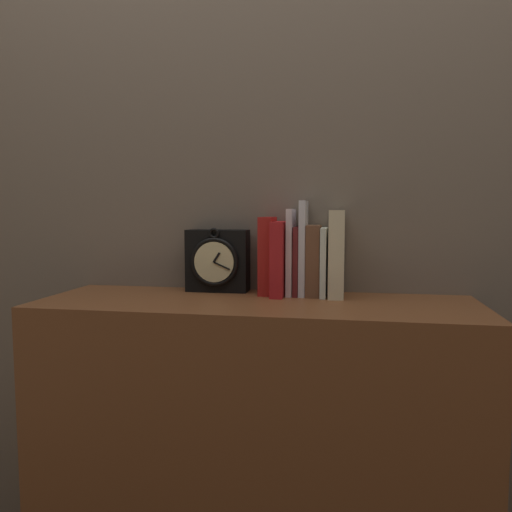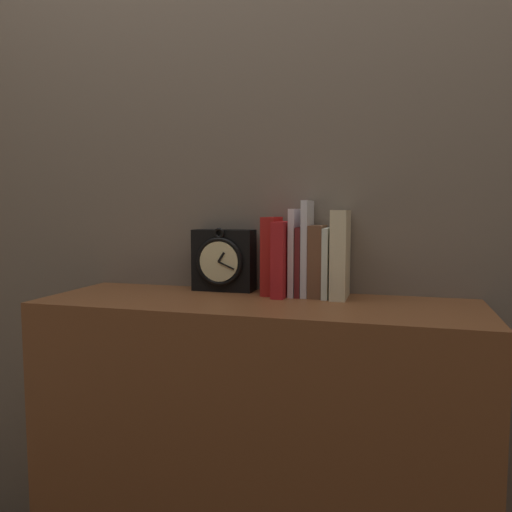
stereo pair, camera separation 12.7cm
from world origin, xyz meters
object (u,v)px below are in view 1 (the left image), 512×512
Objects in this scene: book_slot5_brown at (314,260)px; book_slot6_white at (324,262)px; clock at (217,261)px; book_slot1_red at (279,258)px; book_slot3_maroon at (297,261)px; book_slot2_white at (291,252)px; book_slot0_red at (267,256)px; book_slot7_cream at (337,254)px; book_slot4_white at (303,248)px.

book_slot5_brown is 0.03m from book_slot6_white.
book_slot1_red is at bearing -10.09° from clock.
clock is 0.23m from book_slot3_maroon.
book_slot2_white reaches higher than book_slot3_maroon.
book_slot2_white is at bearing -0.79° from book_slot0_red.
book_slot6_white reaches higher than clock.
book_slot2_white is at bearing 175.12° from book_slot7_cream.
book_slot5_brown reaches higher than clock.
book_slot2_white is 1.23× the size of book_slot5_brown.
book_slot2_white is (0.21, -0.02, 0.03)m from clock.
book_slot1_red is (0.18, -0.03, 0.01)m from clock.
book_slot6_white is (0.03, -0.01, -0.00)m from book_slot5_brown.
book_slot1_red is 0.09m from book_slot5_brown.
book_slot6_white is (0.30, -0.02, 0.00)m from clock.
book_slot4_white reaches higher than book_slot3_maroon.
book_slot0_red reaches higher than book_slot5_brown.
clock is 0.15m from book_slot0_red.
book_slot2_white is 0.03m from book_slot3_maroon.
book_slot0_red reaches higher than book_slot1_red.
book_slot1_red is 1.09× the size of book_slot6_white.
book_slot2_white is 0.91× the size of book_slot4_white.
book_slot4_white reaches higher than book_slot1_red.
clock is 0.71× the size of book_slot4_white.
book_slot5_brown is at bearing -0.31° from book_slot3_maroon.
clock is 0.19m from book_slot1_red.
book_slot3_maroon is at bearing 179.69° from book_slot5_brown.
book_slot2_white reaches higher than book_slot0_red.
book_slot4_white is at bearing 172.74° from book_slot7_cream.
book_slot1_red is at bearing -25.84° from book_slot0_red.
book_slot2_white is at bearing 176.52° from book_slot6_white.
book_slot7_cream reaches higher than clock.
book_slot0_red is 1.15× the size of book_slot6_white.
book_slot7_cream is at bearing -8.55° from book_slot6_white.
book_slot5_brown is at bearing -2.71° from book_slot4_white.
book_slot0_red is 1.14× the size of book_slot3_maroon.
book_slot0_red is 0.07m from book_slot2_white.
book_slot1_red is 0.87× the size of book_slot7_cream.
book_slot3_maroon is (0.02, -0.00, -0.02)m from book_slot2_white.
clock is 0.25m from book_slot4_white.
book_slot4_white is at bearing -3.55° from clock.
book_slot3_maroon reaches higher than clock.
book_slot5_brown is (0.05, -0.00, 0.00)m from book_slot3_maroon.
book_slot7_cream is (0.15, 0.01, 0.02)m from book_slot1_red.
book_slot1_red is at bearing -170.19° from book_slot5_brown.
book_slot1_red is 0.85× the size of book_slot2_white.
book_slot7_cream is at bearing 2.11° from book_slot1_red.
book_slot0_red is 1.11× the size of book_slot5_brown.
book_slot3_maroon is 0.72× the size of book_slot4_white.
book_slot0_red is at bearing 179.24° from book_slot3_maroon.
book_slot6_white is 0.04m from book_slot7_cream.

